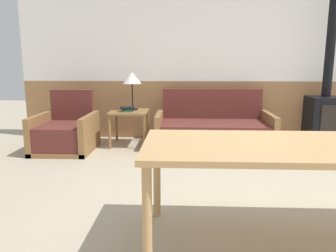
% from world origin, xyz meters
% --- Properties ---
extents(ground_plane, '(16.00, 16.00, 0.00)m').
position_xyz_m(ground_plane, '(0.00, 0.00, 0.00)').
color(ground_plane, '#B2A58C').
extents(wall_back, '(7.20, 0.06, 2.70)m').
position_xyz_m(wall_back, '(0.00, 2.63, 1.35)').
color(wall_back, '#996B42').
rests_on(wall_back, ground_plane).
extents(couch, '(1.74, 0.87, 0.86)m').
position_xyz_m(couch, '(-0.42, 2.04, 0.24)').
color(couch, olive).
rests_on(couch, ground_plane).
extents(armchair, '(0.81, 0.87, 0.86)m').
position_xyz_m(armchair, '(-2.61, 1.71, 0.25)').
color(armchair, olive).
rests_on(armchair, ground_plane).
extents(side_table, '(0.58, 0.58, 0.54)m').
position_xyz_m(side_table, '(-1.72, 2.06, 0.46)').
color(side_table, olive).
rests_on(side_table, ground_plane).
extents(table_lamp, '(0.29, 0.29, 0.59)m').
position_xyz_m(table_lamp, '(-1.68, 2.16, 1.02)').
color(table_lamp, black).
rests_on(table_lamp, side_table).
extents(book_stack, '(0.24, 0.16, 0.08)m').
position_xyz_m(book_stack, '(-1.73, 1.97, 0.58)').
color(book_stack, '#2D7F3D').
rests_on(book_stack, side_table).
extents(dining_table, '(2.18, 0.87, 0.73)m').
position_xyz_m(dining_table, '(-0.08, -0.70, 0.67)').
color(dining_table, tan).
rests_on(dining_table, ground_plane).
extents(wood_stove, '(0.54, 0.48, 2.35)m').
position_xyz_m(wood_stove, '(1.31, 2.21, 0.60)').
color(wood_stove, black).
rests_on(wood_stove, ground_plane).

